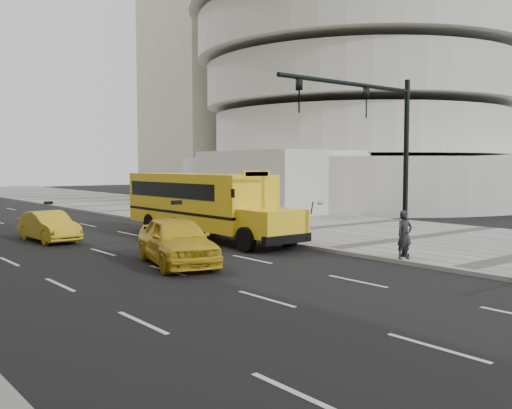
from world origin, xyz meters
TOP-DOWN VIEW (x-y plane):
  - ground at (0.00, 0.00)m, footprint 140.00×140.00m
  - sidewalk_museum at (12.00, 0.00)m, footprint 12.00×140.00m
  - curb_museum at (6.00, 0.00)m, footprint 0.30×140.00m
  - guggenheim at (29.37, 18.51)m, footprint 33.20×42.20m
  - school_bus at (4.50, 1.38)m, footprint 2.96×11.56m
  - taxi_near at (-0.15, -4.22)m, footprint 3.16×5.21m
  - taxi_far at (-1.53, 4.57)m, footprint 1.61×4.13m
  - pedestrian at (6.15, -8.95)m, footprint 0.69×0.54m
  - traffic_signal at (5.19, -8.62)m, footprint 6.18×0.36m

SIDE VIEW (x-z plane):
  - ground at x=0.00m, z-range 0.00..0.00m
  - sidewalk_museum at x=12.00m, z-range 0.00..0.15m
  - curb_museum at x=6.00m, z-range 0.00..0.15m
  - taxi_far at x=-1.53m, z-range 0.00..1.34m
  - taxi_near at x=-0.15m, z-range 0.00..1.66m
  - pedestrian at x=6.15m, z-range 0.15..1.85m
  - school_bus at x=4.50m, z-range 0.17..3.36m
  - traffic_signal at x=5.19m, z-range 0.89..7.29m
  - guggenheim at x=29.37m, z-range -3.92..31.08m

